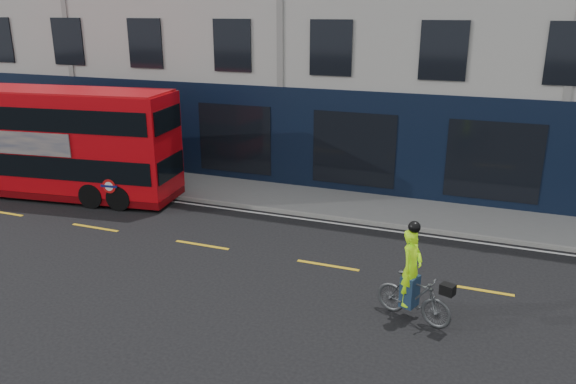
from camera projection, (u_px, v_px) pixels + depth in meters
The scene contains 7 objects.
ground at pixel (176, 265), 15.76m from camera, with size 120.00×120.00×0.00m, color black.
pavement at pixel (266, 195), 21.51m from camera, with size 60.00×3.00×0.12m, color gray.
kerb at pixel (250, 207), 20.17m from camera, with size 60.00×0.12×0.13m, color gray.
road_edge_line at pixel (247, 211), 19.93m from camera, with size 58.00×0.10×0.01m, color silver.
lane_dashes at pixel (202, 245), 17.09m from camera, with size 58.00×0.12×0.01m, color gold, non-canonical shape.
bus at pixel (47, 142), 21.15m from camera, with size 10.33×3.56×4.08m.
cyclist at pixel (413, 288), 12.77m from camera, with size 1.95×1.13×2.41m.
Camera 1 is at (8.07, -12.27, 6.84)m, focal length 35.00 mm.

